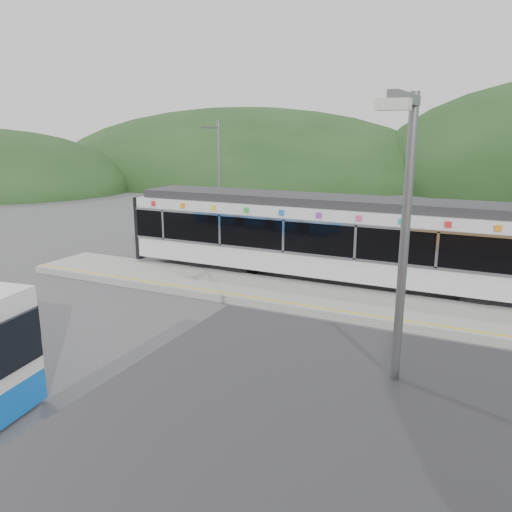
% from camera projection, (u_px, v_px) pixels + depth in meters
% --- Properties ---
extents(ground, '(120.00, 120.00, 0.00)m').
position_uv_depth(ground, '(278.00, 331.00, 16.37)').
color(ground, '#4C4C4F').
rests_on(ground, ground).
extents(hills, '(146.00, 149.00, 26.00)m').
position_uv_depth(hills, '(488.00, 309.00, 18.42)').
color(hills, '#1E3D19').
rests_on(hills, ground).
extents(platform, '(26.00, 3.20, 0.30)m').
position_uv_depth(platform, '(311.00, 298.00, 19.23)').
color(platform, '#9E9E99').
rests_on(platform, ground).
extents(yellow_line, '(26.00, 0.10, 0.01)m').
position_uv_depth(yellow_line, '(299.00, 304.00, 18.05)').
color(yellow_line, yellow).
rests_on(yellow_line, platform).
extents(train, '(20.44, 3.01, 3.74)m').
position_uv_depth(train, '(353.00, 238.00, 20.79)').
color(train, black).
rests_on(train, ground).
extents(catenary_mast_west, '(0.18, 1.80, 7.00)m').
position_uv_depth(catenary_mast_west, '(219.00, 186.00, 25.93)').
color(catenary_mast_west, slate).
rests_on(catenary_mast_west, ground).
extents(lamp_post, '(0.36, 1.18, 6.81)m').
position_uv_depth(lamp_post, '(398.00, 310.00, 6.57)').
color(lamp_post, slate).
rests_on(lamp_post, ground).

